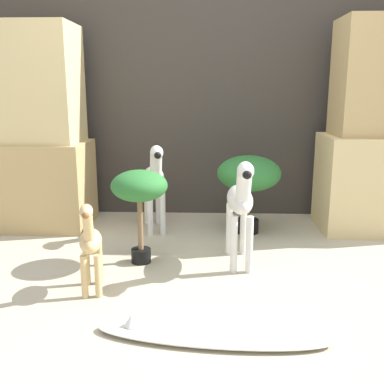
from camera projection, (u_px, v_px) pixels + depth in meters
name	position (u px, v px, depth m)	size (l,w,h in m)	color
ground_plane	(200.00, 302.00, 2.26)	(14.00, 14.00, 0.00)	#B2A88E
wall_back	(205.00, 82.00, 3.66)	(6.40, 0.08, 2.20)	#38332D
rock_pillar_left	(35.00, 135.00, 3.38)	(0.77, 0.54, 1.51)	tan
rock_pillar_right	(377.00, 138.00, 3.29)	(0.77, 0.54, 1.54)	#DBC184
zebra_right	(240.00, 202.00, 2.64)	(0.17, 0.56, 0.67)	silver
zebra_left	(154.00, 179.00, 3.31)	(0.24, 0.56, 0.67)	silver
giraffe_figurine	(90.00, 243.00, 2.31)	(0.16, 0.35, 0.51)	tan
potted_palm_front	(249.00, 176.00, 3.26)	(0.46, 0.46, 0.58)	black
potted_palm_back	(139.00, 190.00, 2.68)	(0.34, 0.34, 0.58)	black
surfboard	(210.00, 333.00, 1.93)	(1.03, 0.32, 0.09)	silver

